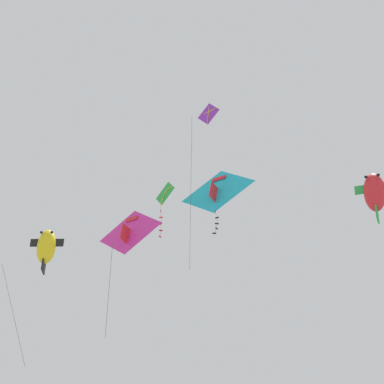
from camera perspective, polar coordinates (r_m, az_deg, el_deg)
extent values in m
pyramid|color=#1EB2C6|center=(30.59, 2.08, 0.07)|extent=(1.64, 2.75, 1.70)
cube|color=red|center=(30.36, 1.87, -0.06)|extent=(0.81, 0.40, 0.95)
cube|color=red|center=(31.07, 2.25, 1.13)|extent=(0.37, 0.67, 0.19)
cylinder|color=#47474C|center=(29.99, 1.91, -1.44)|extent=(0.05, 0.02, 0.26)
cube|color=black|center=(29.92, 1.94, -1.65)|extent=(0.08, 0.17, 0.06)
cylinder|color=#47474C|center=(29.90, 2.02, -1.90)|extent=(0.02, 0.12, 0.26)
cube|color=black|center=(29.88, 2.10, -2.15)|extent=(0.09, 0.16, 0.06)
cylinder|color=#47474C|center=(29.85, 2.09, -2.40)|extent=(0.06, 0.02, 0.26)
cube|color=black|center=(29.83, 2.07, -2.64)|extent=(0.16, 0.10, 0.06)
cylinder|color=#47474C|center=(29.74, 2.07, -2.85)|extent=(0.06, 0.06, 0.26)
cube|color=black|center=(29.66, 2.07, -3.05)|extent=(0.17, 0.08, 0.06)
cylinder|color=#47474C|center=(29.58, 1.97, -3.25)|extent=(0.01, 0.14, 0.26)
cube|color=black|center=(29.49, 1.87, -3.45)|extent=(0.16, 0.11, 0.06)
pyramid|color=#DB2D93|center=(25.12, -5.26, -3.34)|extent=(1.12, 2.12, 1.34)
cube|color=red|center=(24.96, -5.51, -3.52)|extent=(0.61, 0.27, 0.72)
cube|color=red|center=(25.43, -5.03, -2.25)|extent=(0.26, 0.52, 0.15)
cylinder|color=#47474C|center=(24.21, -6.92, -8.03)|extent=(0.38, 0.99, 3.14)
ellipsoid|color=red|center=(29.35, 14.96, -0.01)|extent=(1.36, 1.33, 1.93)
cube|color=green|center=(29.51, 14.02, 0.20)|extent=(0.48, 0.59, 0.41)
cube|color=green|center=(28.77, 15.16, -1.81)|extent=(0.56, 0.44, 0.65)
sphere|color=black|center=(29.37, 15.23, 1.38)|extent=(0.22, 0.21, 0.16)
sphere|color=black|center=(29.41, 14.28, 1.23)|extent=(0.22, 0.21, 0.16)
cube|color=purple|center=(33.09, 1.38, 6.52)|extent=(0.47, 1.21, 1.28)
cylinder|color=yellow|center=(33.07, 1.37, 6.55)|extent=(0.27, 0.16, 1.47)
cylinder|color=yellow|center=(33.14, 1.38, 6.69)|extent=(0.34, 1.00, 0.03)
cylinder|color=#47474C|center=(30.87, -0.10, 0.08)|extent=(0.76, 1.39, 6.97)
cube|color=green|center=(31.82, -2.25, -0.10)|extent=(0.44, 1.41, 1.36)
cylinder|color=yellow|center=(31.81, -2.27, -0.07)|extent=(0.67, 0.33, 1.50)
cylinder|color=yellow|center=(31.90, -2.21, 0.07)|extent=(0.05, 1.15, 0.03)
cylinder|color=#47474C|center=(31.18, -2.63, -1.35)|extent=(0.04, 0.01, 0.31)
cube|color=red|center=(31.10, -2.62, -1.60)|extent=(0.08, 0.17, 0.06)
cylinder|color=#47474C|center=(31.04, -2.60, -1.86)|extent=(0.02, 0.03, 0.31)
cube|color=red|center=(30.98, -2.59, -2.12)|extent=(0.14, 0.13, 0.06)
cylinder|color=#47474C|center=(30.93, -2.59, -2.40)|extent=(0.03, 0.02, 0.31)
cube|color=red|center=(30.88, -2.60, -2.67)|extent=(0.03, 0.17, 0.06)
cylinder|color=#47474C|center=(30.83, -2.60, -2.94)|extent=(0.03, 0.03, 0.31)
cube|color=red|center=(30.78, -2.61, -3.22)|extent=(0.17, 0.06, 0.06)
cylinder|color=#47474C|center=(30.71, -2.65, -3.47)|extent=(0.02, 0.05, 0.31)
cube|color=red|center=(30.63, -2.68, -3.73)|extent=(0.16, 0.10, 0.06)
ellipsoid|color=yellow|center=(28.70, -12.02, -4.47)|extent=(1.15, 1.19, 1.67)
cube|color=black|center=(28.71, -11.18, -4.16)|extent=(0.53, 0.40, 0.35)
cube|color=black|center=(28.89, -12.76, -4.14)|extent=(0.53, 0.40, 0.35)
cube|color=black|center=(28.24, -12.26, -6.09)|extent=(0.36, 0.50, 0.57)
sphere|color=black|center=(28.67, -11.59, -3.30)|extent=(0.18, 0.19, 0.14)
sphere|color=black|center=(28.76, -12.42, -3.29)|extent=(0.18, 0.19, 0.14)
cylinder|color=#47474C|center=(28.28, -14.63, -9.95)|extent=(1.85, 1.38, 3.56)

